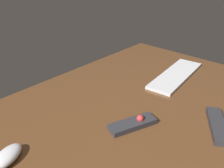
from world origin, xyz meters
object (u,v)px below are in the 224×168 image
Objects in this scene: computer_mouse at (7,156)px; media_remote at (133,124)px; keyboard at (176,75)px; tv_remote at (218,125)px.

computer_mouse is 0.62× the size of media_remote.
computer_mouse is at bearing 176.15° from media_remote.
keyboard is at bearing -30.33° from computer_mouse.
computer_mouse reaches higher than tv_remote.
computer_mouse reaches higher than keyboard.
keyboard is 46.69cm from media_remote.
tv_remote reaches higher than keyboard.
media_remote is at bearing 99.47° from tv_remote.
tv_remote is at bearing -59.63° from computer_mouse.
keyboard is 3.65× the size of computer_mouse.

